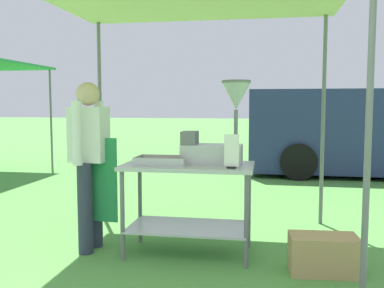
% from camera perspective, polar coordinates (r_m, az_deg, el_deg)
% --- Properties ---
extents(ground_plane, '(70.00, 70.00, 0.00)m').
position_cam_1_polar(ground_plane, '(8.83, 4.71, -3.91)').
color(ground_plane, '#519342').
extents(donut_cart, '(1.20, 0.65, 0.85)m').
position_cam_1_polar(donut_cart, '(4.03, -0.48, -5.90)').
color(donut_cart, '#B7B7BC').
rests_on(donut_cart, ground).
extents(donut_tray, '(0.47, 0.30, 0.07)m').
position_cam_1_polar(donut_tray, '(3.99, -3.97, -2.38)').
color(donut_tray, '#B7B7BC').
rests_on(donut_tray, donut_cart).
extents(donut_fryer, '(0.63, 0.28, 0.77)m').
position_cam_1_polar(donut_fryer, '(3.99, 3.55, 1.55)').
color(donut_fryer, '#B7B7BC').
rests_on(donut_fryer, donut_cart).
extents(menu_sign, '(0.13, 0.05, 0.30)m').
position_cam_1_polar(menu_sign, '(3.73, 5.25, -1.26)').
color(menu_sign, black).
rests_on(menu_sign, donut_cart).
extents(vendor, '(0.46, 0.54, 1.61)m').
position_cam_1_polar(vendor, '(4.21, -13.36, -1.70)').
color(vendor, '#2D3347').
rests_on(vendor, ground).
extents(supply_crate, '(0.57, 0.34, 0.32)m').
position_cam_1_polar(supply_crate, '(3.85, 16.98, -13.78)').
color(supply_crate, tan).
rests_on(supply_crate, ground).
extents(van_navy, '(4.91, 2.16, 1.69)m').
position_cam_1_polar(van_navy, '(9.36, 23.02, 1.61)').
color(van_navy, navy).
rests_on(van_navy, ground).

